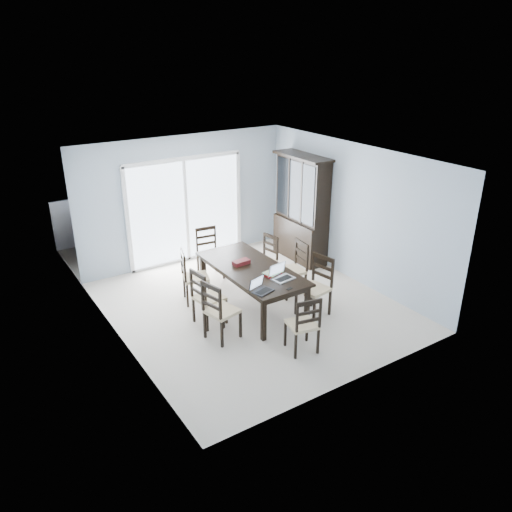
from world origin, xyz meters
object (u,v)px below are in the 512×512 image
at_px(chair_left_mid, 204,292).
at_px(hot_tub, 134,230).
at_px(china_hutch, 301,210).
at_px(chair_right_near, 318,279).
at_px(chair_end_near, 305,320).
at_px(game_box, 241,262).
at_px(chair_right_far, 267,254).
at_px(chair_end_far, 208,247).
at_px(chair_left_far, 190,271).
at_px(chair_left_near, 217,305).
at_px(laptop_dark, 263,289).
at_px(laptop_silver, 283,276).
at_px(chair_right_mid, 296,262).
at_px(dining_table, 251,271).
at_px(cell_phone, 289,289).

bearing_deg(chair_left_mid, hot_tub, 169.88).
xyz_separation_m(china_hutch, chair_right_near, (-1.21, -2.03, -0.45)).
bearing_deg(chair_end_near, game_box, 100.76).
relative_size(chair_right_far, chair_end_far, 0.93).
relative_size(china_hutch, chair_end_near, 2.06).
height_order(chair_left_far, chair_end_far, chair_end_far).
bearing_deg(chair_right_far, chair_left_near, 117.09).
relative_size(chair_left_near, laptop_dark, 3.16).
bearing_deg(chair_left_far, laptop_silver, 51.78).
distance_m(chair_right_far, hot_tub, 3.26).
distance_m(chair_right_mid, laptop_dark, 1.56).
height_order(game_box, hot_tub, hot_tub).
distance_m(dining_table, chair_right_near, 1.13).
height_order(chair_left_near, laptop_silver, chair_left_near).
distance_m(china_hutch, chair_end_near, 3.61).
relative_size(chair_left_mid, laptop_silver, 2.96).
bearing_deg(chair_end_near, chair_right_near, 53.80).
distance_m(cell_phone, game_box, 1.20).
relative_size(dining_table, chair_right_near, 1.87).
distance_m(chair_left_mid, laptop_dark, 1.00).
height_order(chair_left_near, chair_end_far, chair_left_near).
relative_size(chair_left_far, chair_right_near, 0.95).
relative_size(chair_right_near, laptop_silver, 3.12).
bearing_deg(dining_table, cell_phone, -86.81).
bearing_deg(dining_table, china_hutch, 31.71).
relative_size(chair_right_mid, hot_tub, 0.58).
bearing_deg(chair_right_near, game_box, 32.40).
relative_size(chair_right_mid, chair_right_far, 1.10).
height_order(chair_right_mid, cell_phone, chair_right_mid).
relative_size(china_hutch, chair_right_mid, 1.92).
height_order(dining_table, game_box, game_box).
bearing_deg(chair_end_far, game_box, 93.24).
relative_size(chair_left_mid, hot_tub, 0.56).
bearing_deg(laptop_silver, game_box, 98.76).
distance_m(chair_left_far, chair_right_far, 1.60).
bearing_deg(cell_phone, game_box, 84.93).
bearing_deg(chair_left_mid, game_box, 101.56).
relative_size(laptop_dark, laptop_silver, 0.96).
bearing_deg(laptop_silver, chair_right_near, -17.79).
height_order(chair_right_near, chair_end_far, chair_right_near).
bearing_deg(chair_left_mid, chair_right_far, 108.00).
bearing_deg(chair_right_mid, china_hutch, -34.37).
bearing_deg(china_hutch, cell_phone, -131.17).
relative_size(chair_left_near, chair_left_mid, 1.03).
distance_m(chair_left_far, chair_right_mid, 1.89).
distance_m(laptop_dark, cell_phone, 0.42).
relative_size(chair_left_mid, chair_right_far, 1.07).
height_order(dining_table, chair_left_far, chair_left_far).
relative_size(china_hutch, laptop_dark, 6.07).
height_order(chair_right_far, game_box, chair_right_far).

